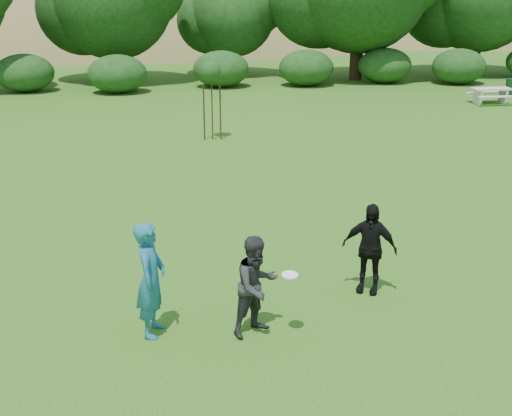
{
  "coord_description": "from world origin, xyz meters",
  "views": [
    {
      "loc": [
        -1.97,
        -9.39,
        5.54
      ],
      "look_at": [
        0.0,
        3.0,
        1.1
      ],
      "focal_mm": 45.0,
      "sensor_mm": 36.0,
      "label": 1
    }
  ],
  "objects_px": {
    "trash_can_near": "(512,88)",
    "picnic_table": "(491,93)",
    "player_grey": "(257,286)",
    "player_black": "(369,248)",
    "player_teal": "(151,279)",
    "sapling": "(211,74)"
  },
  "relations": [
    {
      "from": "player_black",
      "to": "sapling",
      "type": "height_order",
      "value": "sapling"
    },
    {
      "from": "player_black",
      "to": "player_teal",
      "type": "bearing_deg",
      "value": -136.86
    },
    {
      "from": "player_grey",
      "to": "picnic_table",
      "type": "bearing_deg",
      "value": 23.4
    },
    {
      "from": "player_grey",
      "to": "player_black",
      "type": "relative_size",
      "value": 0.98
    },
    {
      "from": "player_grey",
      "to": "picnic_table",
      "type": "height_order",
      "value": "player_grey"
    },
    {
      "from": "player_black",
      "to": "picnic_table",
      "type": "relative_size",
      "value": 0.97
    },
    {
      "from": "player_black",
      "to": "player_grey",
      "type": "bearing_deg",
      "value": -123.07
    },
    {
      "from": "player_teal",
      "to": "trash_can_near",
      "type": "height_order",
      "value": "player_teal"
    },
    {
      "from": "sapling",
      "to": "picnic_table",
      "type": "xyz_separation_m",
      "value": [
        13.8,
        5.22,
        -1.9
      ]
    },
    {
      "from": "trash_can_near",
      "to": "sapling",
      "type": "distance_m",
      "value": 17.48
    },
    {
      "from": "sapling",
      "to": "picnic_table",
      "type": "distance_m",
      "value": 14.88
    },
    {
      "from": "sapling",
      "to": "trash_can_near",
      "type": "bearing_deg",
      "value": 23.8
    },
    {
      "from": "player_teal",
      "to": "trash_can_near",
      "type": "distance_m",
      "value": 27.55
    },
    {
      "from": "player_teal",
      "to": "player_grey",
      "type": "xyz_separation_m",
      "value": [
        1.7,
        -0.24,
        -0.13
      ]
    },
    {
      "from": "sapling",
      "to": "picnic_table",
      "type": "bearing_deg",
      "value": 20.72
    },
    {
      "from": "sapling",
      "to": "picnic_table",
      "type": "height_order",
      "value": "sapling"
    },
    {
      "from": "trash_can_near",
      "to": "picnic_table",
      "type": "distance_m",
      "value": 2.75
    },
    {
      "from": "player_grey",
      "to": "sapling",
      "type": "xyz_separation_m",
      "value": [
        0.58,
        13.94,
        1.56
      ]
    },
    {
      "from": "player_teal",
      "to": "picnic_table",
      "type": "height_order",
      "value": "player_teal"
    },
    {
      "from": "player_grey",
      "to": "player_teal",
      "type": "bearing_deg",
      "value": 142.36
    },
    {
      "from": "trash_can_near",
      "to": "picnic_table",
      "type": "xyz_separation_m",
      "value": [
        -2.09,
        -1.79,
        0.07
      ]
    },
    {
      "from": "player_black",
      "to": "trash_can_near",
      "type": "xyz_separation_m",
      "value": [
        14.16,
        19.78,
        -0.42
      ]
    }
  ]
}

